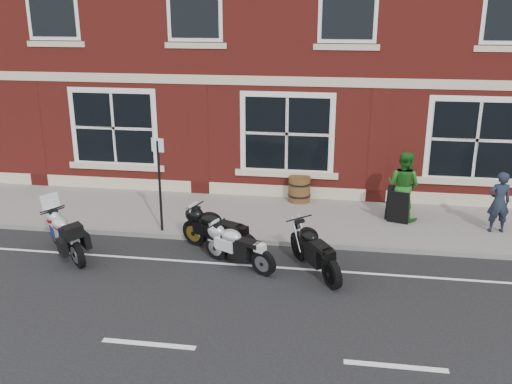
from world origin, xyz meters
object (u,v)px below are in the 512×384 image
moto_sport_red (67,235)px  pedestrian_right (403,185)px  moto_touring_silver (67,233)px  moto_naked_black (315,248)px  pedestrian_left (499,202)px  moto_sport_black (219,229)px  moto_sport_silver (239,245)px  barrel_planter (299,189)px  parking_sign (159,178)px  a_board_sign (397,205)px

moto_sport_red → pedestrian_right: 8.19m
moto_sport_red → moto_touring_silver: bearing=35.7°
moto_naked_black → pedestrian_left: (4.21, 2.63, 0.33)m
moto_sport_black → moto_sport_silver: size_ratio=1.15×
moto_touring_silver → pedestrian_right: 8.19m
moto_touring_silver → barrel_planter: (4.84, 4.13, -0.06)m
moto_naked_black → parking_sign: size_ratio=0.82×
moto_sport_black → barrel_planter: (1.54, 3.43, -0.07)m
barrel_planter → parking_sign: (-3.12, -2.68, 0.97)m
barrel_planter → moto_sport_red: bearing=-139.5°
moto_touring_silver → moto_sport_red: 0.04m
moto_naked_black → barrel_planter: (-0.67, 4.14, -0.07)m
moto_touring_silver → moto_sport_silver: bearing=-44.1°
moto_sport_silver → moto_touring_silver: bearing=119.1°
moto_touring_silver → moto_sport_red: size_ratio=1.05×
moto_sport_silver → pedestrian_right: 4.85m
barrel_planter → moto_sport_black: bearing=-114.1°
moto_sport_red → barrel_planter: size_ratio=2.04×
moto_naked_black → a_board_sign: a_board_sign is taller
moto_naked_black → barrel_planter: bearing=68.7°
moto_sport_black → moto_naked_black: size_ratio=1.04×
pedestrian_left → moto_sport_black: bearing=8.3°
moto_sport_red → pedestrian_right: pedestrian_right is taller
pedestrian_right → a_board_sign: 0.55m
moto_sport_black → moto_sport_silver: bearing=-114.0°
a_board_sign → barrel_planter: bearing=169.9°
moto_sport_red → parking_sign: parking_sign is taller
moto_sport_black → moto_touring_silver: bearing=127.6°
moto_sport_red → parking_sign: 2.45m
moto_naked_black → moto_sport_black: bearing=131.7°
moto_sport_black → a_board_sign: size_ratio=2.18×
pedestrian_left → pedestrian_right: (-2.18, 0.55, 0.14)m
moto_sport_silver → pedestrian_left: (5.83, 2.60, 0.39)m
moto_sport_red → a_board_sign: size_ratio=1.61×
moto_sport_black → moto_sport_silver: moto_sport_black is taller
barrel_planter → moto_naked_black: bearing=-80.8°
moto_sport_red → moto_sport_silver: bearing=-44.1°
moto_naked_black → pedestrian_left: 4.97m
moto_sport_black → parking_sign: bearing=90.4°
moto_touring_silver → moto_sport_black: size_ratio=0.78×
moto_naked_black → pedestrian_right: 3.80m
moto_sport_red → barrel_planter: (4.84, 4.14, -0.02)m
moto_naked_black → moto_touring_silver: bearing=149.4°
a_board_sign → pedestrian_left: bearing=9.5°
moto_sport_red → moto_naked_black: moto_naked_black is taller
pedestrian_left → parking_sign: parking_sign is taller
moto_naked_black → pedestrian_left: pedestrian_left is taller
a_board_sign → parking_sign: size_ratio=0.39×
moto_sport_red → a_board_sign: (7.39, 2.89, 0.07)m
a_board_sign → parking_sign: (-5.67, -1.44, 0.88)m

